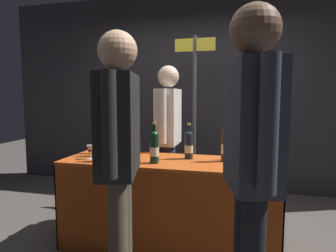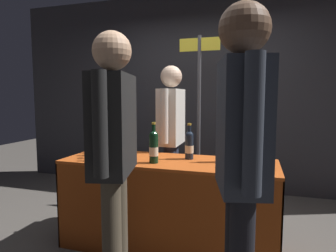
{
  "view_description": "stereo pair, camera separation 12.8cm",
  "coord_description": "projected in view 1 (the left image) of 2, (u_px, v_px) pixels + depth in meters",
  "views": [
    {
      "loc": [
        0.6,
        -2.41,
        1.34
      ],
      "look_at": [
        0.0,
        0.0,
        1.09
      ],
      "focal_mm": 30.95,
      "sensor_mm": 36.0,
      "label": 1
    },
    {
      "loc": [
        0.72,
        -2.38,
        1.34
      ],
      "look_at": [
        0.0,
        0.0,
        1.09
      ],
      "focal_mm": 30.95,
      "sensor_mm": 36.0,
      "label": 2
    }
  ],
  "objects": [
    {
      "name": "ground_plane",
      "position": [
        168.0,
        246.0,
        2.61
      ],
      "size": [
        12.0,
        12.0,
        0.0
      ],
      "primitive_type": "plane",
      "color": "#514C47"
    },
    {
      "name": "back_partition",
      "position": [
        198.0,
        92.0,
        4.21
      ],
      "size": [
        5.9,
        0.12,
        2.81
      ],
      "primitive_type": "cube",
      "color": "#2D2D33",
      "rests_on": "ground_plane"
    },
    {
      "name": "tasting_table",
      "position": [
        168.0,
        188.0,
        2.55
      ],
      "size": [
        1.85,
        0.62,
        0.79
      ],
      "color": "#B74C19",
      "rests_on": "ground_plane"
    },
    {
      "name": "featured_wine_bottle",
      "position": [
        189.0,
        144.0,
        2.57
      ],
      "size": [
        0.08,
        0.08,
        0.32
      ],
      "color": "#192333",
      "rests_on": "tasting_table"
    },
    {
      "name": "display_bottle_0",
      "position": [
        154.0,
        146.0,
        2.4
      ],
      "size": [
        0.08,
        0.08,
        0.34
      ],
      "color": "black",
      "rests_on": "tasting_table"
    },
    {
      "name": "display_bottle_1",
      "position": [
        262.0,
        148.0,
        2.32
      ],
      "size": [
        0.07,
        0.07,
        0.33
      ],
      "color": "#38230F",
      "rests_on": "tasting_table"
    },
    {
      "name": "display_bottle_2",
      "position": [
        101.0,
        140.0,
        2.81
      ],
      "size": [
        0.07,
        0.07,
        0.31
      ],
      "color": "black",
      "rests_on": "tasting_table"
    },
    {
      "name": "display_bottle_3",
      "position": [
        245.0,
        145.0,
        2.55
      ],
      "size": [
        0.07,
        0.07,
        0.31
      ],
      "color": "black",
      "rests_on": "tasting_table"
    },
    {
      "name": "display_bottle_4",
      "position": [
        225.0,
        144.0,
        2.46
      ],
      "size": [
        0.07,
        0.07,
        0.36
      ],
      "color": "#38230F",
      "rests_on": "tasting_table"
    },
    {
      "name": "display_bottle_5",
      "position": [
        101.0,
        143.0,
        2.69
      ],
      "size": [
        0.08,
        0.08,
        0.29
      ],
      "color": "black",
      "rests_on": "tasting_table"
    },
    {
      "name": "display_bottle_6",
      "position": [
        109.0,
        145.0,
        2.47
      ],
      "size": [
        0.08,
        0.08,
        0.33
      ],
      "color": "#38230F",
      "rests_on": "tasting_table"
    },
    {
      "name": "wine_glass_near_vendor",
      "position": [
        90.0,
        149.0,
        2.56
      ],
      "size": [
        0.07,
        0.07,
        0.13
      ],
      "color": "silver",
      "rests_on": "tasting_table"
    },
    {
      "name": "wine_glass_mid",
      "position": [
        116.0,
        145.0,
        2.73
      ],
      "size": [
        0.07,
        0.07,
        0.14
      ],
      "color": "silver",
      "rests_on": "tasting_table"
    },
    {
      "name": "wine_glass_near_taster",
      "position": [
        124.0,
        146.0,
        2.6
      ],
      "size": [
        0.07,
        0.07,
        0.15
      ],
      "color": "silver",
      "rests_on": "tasting_table"
    },
    {
      "name": "brochure_stand",
      "position": [
        261.0,
        160.0,
        2.16
      ],
      "size": [
        0.06,
        0.16,
        0.16
      ],
      "primitive_type": "cube",
      "rotation": [
        0.13,
        0.0,
        4.52
      ],
      "color": "silver",
      "rests_on": "tasting_table"
    },
    {
      "name": "vendor_presenter",
      "position": [
        168.0,
        128.0,
        3.11
      ],
      "size": [
        0.23,
        0.6,
        1.67
      ],
      "rotation": [
        0.0,
        0.0,
        -1.55
      ],
      "color": "#2D3347",
      "rests_on": "ground_plane"
    },
    {
      "name": "taster_foreground_right",
      "position": [
        119.0,
        143.0,
        1.78
      ],
      "size": [
        0.31,
        0.63,
        1.73
      ],
      "rotation": [
        0.0,
        0.0,
        1.81
      ],
      "color": "#4C4233",
      "rests_on": "ground_plane"
    },
    {
      "name": "taster_foreground_left",
      "position": [
        252.0,
        151.0,
        1.43
      ],
      "size": [
        0.29,
        0.54,
        1.78
      ],
      "rotation": [
        0.0,
        0.0,
        1.8
      ],
      "color": "black",
      "rests_on": "ground_plane"
    },
    {
      "name": "booth_signpost",
      "position": [
        194.0,
        104.0,
        3.54
      ],
      "size": [
        0.49,
        0.04,
        2.07
      ],
      "color": "#47474C",
      "rests_on": "ground_plane"
    }
  ]
}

